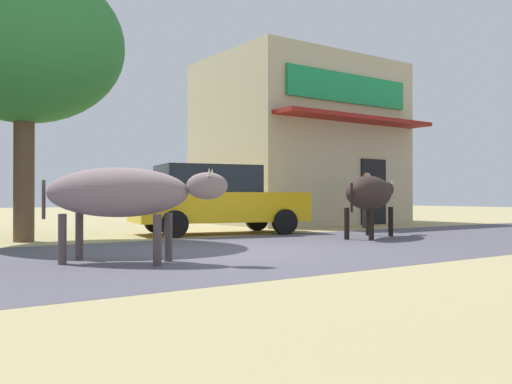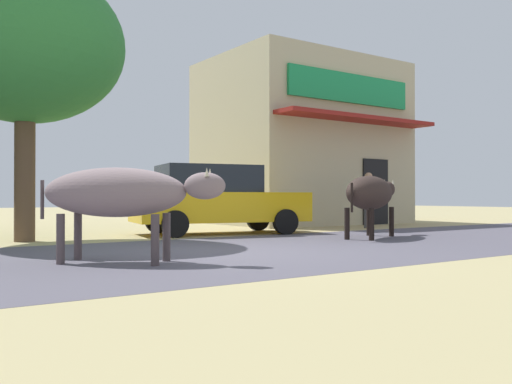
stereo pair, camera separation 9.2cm
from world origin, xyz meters
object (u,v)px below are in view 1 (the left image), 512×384
object	(u,v)px
roadside_tree	(24,45)
pedestrian_by_shop	(367,196)
cow_far_dark	(370,193)
parked_hatchback_car	(216,199)
cow_near_brown	(121,193)

from	to	relation	value
roadside_tree	pedestrian_by_shop	size ratio (longest dim) A/B	3.49
roadside_tree	cow_far_dark	world-z (taller)	roadside_tree
roadside_tree	parked_hatchback_car	world-z (taller)	roadside_tree
roadside_tree	pedestrian_by_shop	xyz separation A→B (m)	(9.06, -0.64, -3.00)
parked_hatchback_car	cow_far_dark	distance (m)	3.68
roadside_tree	pedestrian_by_shop	distance (m)	9.56
roadside_tree	parked_hatchback_car	distance (m)	5.30
roadside_tree	cow_near_brown	bearing A→B (deg)	-87.08
parked_hatchback_car	cow_near_brown	size ratio (longest dim) A/B	1.97
cow_near_brown	pedestrian_by_shop	xyz separation A→B (m)	(8.83, 3.89, -0.02)
cow_near_brown	cow_far_dark	bearing A→B (deg)	11.70
roadside_tree	cow_far_dark	xyz separation A→B (m)	(6.42, -3.24, -2.95)
roadside_tree	cow_far_dark	bearing A→B (deg)	-26.76
parked_hatchback_car	cow_near_brown	distance (m)	5.93
parked_hatchback_car	cow_far_dark	world-z (taller)	parked_hatchback_car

